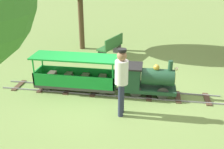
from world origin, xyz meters
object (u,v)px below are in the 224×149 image
at_px(passenger_car, 76,76).
at_px(park_bench, 111,47).
at_px(locomotive, 147,79).
at_px(conductor_person, 122,77).

height_order(passenger_car, park_bench, passenger_car).
xyz_separation_m(locomotive, conductor_person, (1.04, -0.55, 0.47)).
height_order(locomotive, passenger_car, locomotive).
relative_size(locomotive, park_bench, 1.06).
xyz_separation_m(locomotive, park_bench, (-2.89, -1.43, -0.07)).
relative_size(passenger_car, park_bench, 1.73).
bearing_deg(park_bench, locomotive, 26.30).
bearing_deg(conductor_person, park_bench, -167.41).
distance_m(locomotive, passenger_car, 1.95).
bearing_deg(locomotive, conductor_person, -27.84).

